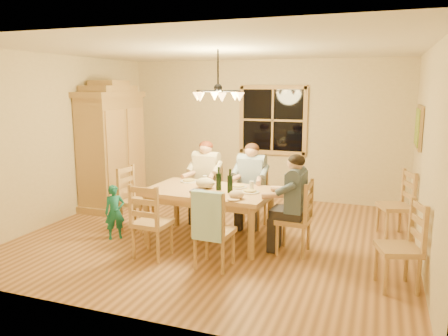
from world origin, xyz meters
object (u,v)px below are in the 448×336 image
at_px(armoire, 112,150).
at_px(adult_plaid_man, 251,175).
at_px(chair_far_left, 206,203).
at_px(chair_near_right, 214,243).
at_px(wine_bottle_b, 230,181).
at_px(chair_far_right, 251,208).
at_px(wine_bottle_a, 219,179).
at_px(adult_slate_man, 294,191).
at_px(child, 115,212).
at_px(adult_woman, 206,171).
at_px(chandelier, 218,95).
at_px(chair_end_left, 137,211).
at_px(chair_end_right, 293,231).
at_px(chair_spare_back, 394,216).
at_px(chair_spare_front, 397,262).
at_px(dining_table, 210,196).
at_px(chair_near_left, 153,234).

bearing_deg(armoire, adult_plaid_man, -7.10).
bearing_deg(adult_plaid_man, chair_far_left, 0.00).
height_order(armoire, chair_near_right, armoire).
bearing_deg(wine_bottle_b, chair_far_right, 87.60).
bearing_deg(wine_bottle_a, adult_slate_man, -2.74).
bearing_deg(child, adult_woman, 10.79).
relative_size(chandelier, chair_far_left, 0.78).
distance_m(wine_bottle_a, wine_bottle_b, 0.22).
distance_m(chair_far_right, chair_end_left, 1.77).
relative_size(chair_far_right, child, 1.25).
bearing_deg(chair_end_right, chair_spare_back, -45.11).
bearing_deg(wine_bottle_a, chair_far_left, 122.57).
distance_m(chandelier, adult_plaid_man, 1.40).
relative_size(chair_end_right, adult_woman, 1.13).
xyz_separation_m(chair_far_right, adult_plaid_man, (0.00, -0.00, 0.54)).
relative_size(chair_near_right, chair_end_right, 1.00).
bearing_deg(chandelier, chair_far_right, 59.48).
xyz_separation_m(armoire, chair_spare_front, (4.87, -1.86, -0.75)).
relative_size(chandelier, wine_bottle_a, 2.33).
height_order(chandelier, adult_plaid_man, chandelier).
height_order(chair_near_right, chair_end_left, same).
bearing_deg(adult_slate_man, chair_near_right, 136.74).
relative_size(chair_far_left, chair_near_right, 1.00).
bearing_deg(chair_spare_back, adult_plaid_man, 76.75).
bearing_deg(child, dining_table, -26.15).
xyz_separation_m(chandelier, chair_spare_back, (2.45, 0.86, -1.77)).
bearing_deg(chair_spare_back, adult_woman, 73.97).
bearing_deg(chandelier, adult_slate_man, -14.14).
bearing_deg(adult_woman, chair_near_right, 117.90).
height_order(chandelier, armoire, chandelier).
bearing_deg(chair_spare_front, chair_end_left, 61.54).
bearing_deg(dining_table, chair_far_left, 115.40).
distance_m(child, chair_spare_back, 4.10).
xyz_separation_m(chandelier, chair_near_right, (0.36, -1.09, -1.77)).
bearing_deg(chair_spare_front, chair_far_left, 44.86).
relative_size(chair_near_left, wine_bottle_b, 3.00).
bearing_deg(child, chair_end_left, 33.38).
height_order(chair_far_right, adult_woman, adult_woman).
relative_size(chair_near_right, wine_bottle_a, 3.00).
height_order(chair_near_right, child, chair_near_right).
height_order(chair_near_left, wine_bottle_a, wine_bottle_a).
relative_size(adult_woman, chair_spare_back, 0.88).
distance_m(chair_far_left, adult_slate_man, 1.93).
distance_m(chair_far_left, chair_far_right, 0.78).
height_order(chair_end_left, wine_bottle_a, wine_bottle_a).
relative_size(armoire, chair_end_left, 2.32).
bearing_deg(adult_plaid_man, adult_slate_man, 136.64).
bearing_deg(chair_near_right, adult_slate_man, 46.74).
xyz_separation_m(chair_far_right, chair_end_left, (-1.60, -0.76, 0.00)).
bearing_deg(wine_bottle_b, chair_end_left, 174.67).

